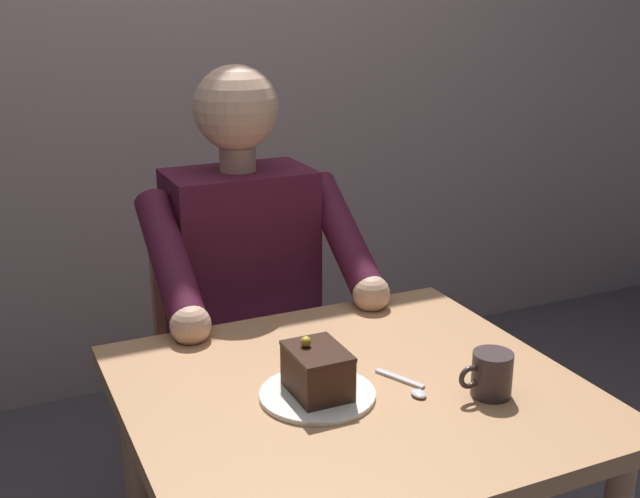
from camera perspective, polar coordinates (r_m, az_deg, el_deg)
dining_table at (r=1.58m, az=2.35°, el=-12.90°), size 0.85×0.78×0.70m
chair at (r=2.23m, az=-6.32°, el=-6.32°), size 0.42×0.42×0.91m
seated_person at (r=2.02m, az=-4.90°, el=-4.17°), size 0.53×0.58×1.25m
dessert_plate at (r=1.49m, az=-0.19°, el=-10.42°), size 0.22×0.22×0.01m
cake_slice at (r=1.47m, az=-0.20°, el=-8.74°), size 0.10×0.13×0.11m
coffee_cup at (r=1.51m, az=12.21°, el=-8.73°), size 0.11×0.08×0.09m
dessert_spoon at (r=1.53m, az=6.47°, el=-9.80°), size 0.06×0.14×0.01m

